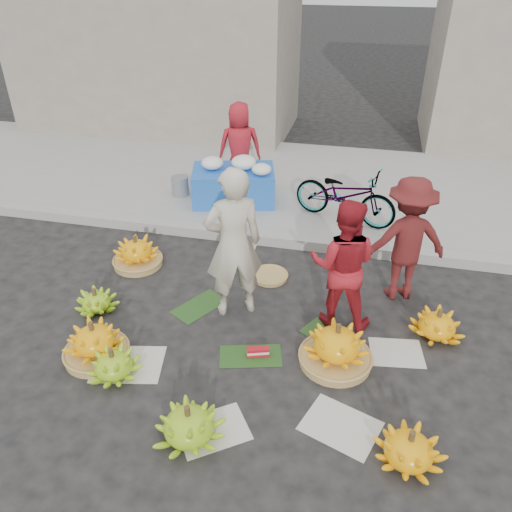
% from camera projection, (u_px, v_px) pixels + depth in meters
% --- Properties ---
extents(ground, '(80.00, 80.00, 0.00)m').
position_uv_depth(ground, '(264.00, 345.00, 5.40)').
color(ground, black).
rests_on(ground, ground).
extents(curb, '(40.00, 0.25, 0.15)m').
position_uv_depth(curb, '(296.00, 241.00, 7.18)').
color(curb, gray).
rests_on(curb, ground).
extents(sidewalk, '(40.00, 4.00, 0.12)m').
position_uv_depth(sidewalk, '(315.00, 185.00, 8.94)').
color(sidewalk, gray).
rests_on(sidewalk, ground).
extents(building_left, '(6.00, 3.00, 4.00)m').
position_uv_depth(building_left, '(158.00, 37.00, 11.10)').
color(building_left, gray).
rests_on(building_left, sidewalk).
extents(newspaper_scatter, '(3.20, 1.80, 0.00)m').
position_uv_depth(newspaper_scatter, '(246.00, 400.00, 4.73)').
color(newspaper_scatter, silver).
rests_on(newspaper_scatter, ground).
extents(banana_leaves, '(2.00, 1.00, 0.00)m').
position_uv_depth(banana_leaves, '(259.00, 332.00, 5.58)').
color(banana_leaves, '#1C4216').
rests_on(banana_leaves, ground).
extents(banana_bunch_0, '(0.76, 0.76, 0.45)m').
position_uv_depth(banana_bunch_0, '(95.00, 342.00, 5.14)').
color(banana_bunch_0, '#A47F44').
rests_on(banana_bunch_0, ground).
extents(banana_bunch_1, '(0.67, 0.67, 0.33)m').
position_uv_depth(banana_bunch_1, '(113.00, 364.00, 4.94)').
color(banana_bunch_1, '#76B319').
rests_on(banana_bunch_1, ground).
extents(banana_bunch_2, '(0.63, 0.63, 0.38)m').
position_uv_depth(banana_bunch_2, '(189.00, 424.00, 4.28)').
color(banana_bunch_2, '#76B319').
rests_on(banana_bunch_2, ground).
extents(banana_bunch_3, '(0.57, 0.57, 0.36)m').
position_uv_depth(banana_bunch_3, '(409.00, 449.00, 4.09)').
color(banana_bunch_3, '#FFB10C').
rests_on(banana_bunch_3, ground).
extents(banana_bunch_4, '(0.74, 0.74, 0.50)m').
position_uv_depth(banana_bunch_4, '(336.00, 346.00, 5.06)').
color(banana_bunch_4, '#A47F44').
rests_on(banana_bunch_4, ground).
extents(banana_bunch_5, '(0.73, 0.73, 0.35)m').
position_uv_depth(banana_bunch_5, '(437.00, 324.00, 5.46)').
color(banana_bunch_5, '#FFB10C').
rests_on(banana_bunch_5, ground).
extents(banana_bunch_6, '(0.59, 0.59, 0.30)m').
position_uv_depth(banana_bunch_6, '(96.00, 301.00, 5.86)').
color(banana_bunch_6, '#76B319').
rests_on(banana_bunch_6, ground).
extents(banana_bunch_7, '(0.65, 0.65, 0.45)m').
position_uv_depth(banana_bunch_7, '(137.00, 253.00, 6.68)').
color(banana_bunch_7, '#A47F44').
rests_on(banana_bunch_7, ground).
extents(basket_spare, '(0.60, 0.60, 0.05)m').
position_uv_depth(basket_spare, '(270.00, 276.00, 6.49)').
color(basket_spare, '#A47F44').
rests_on(basket_spare, ground).
extents(incense_stack, '(0.25, 0.15, 0.10)m').
position_uv_depth(incense_stack, '(258.00, 352.00, 5.23)').
color(incense_stack, '#B4131C').
rests_on(incense_stack, ground).
extents(vendor_cream, '(0.78, 0.69, 1.79)m').
position_uv_depth(vendor_cream, '(234.00, 244.00, 5.47)').
color(vendor_cream, beige).
rests_on(vendor_cream, ground).
extents(vendor_red, '(0.76, 0.60, 1.52)m').
position_uv_depth(vendor_red, '(343.00, 265.00, 5.36)').
color(vendor_red, red).
rests_on(vendor_red, ground).
extents(man_striped, '(1.13, 0.86, 1.55)m').
position_uv_depth(man_striped, '(406.00, 240.00, 5.80)').
color(man_striped, maroon).
rests_on(man_striped, ground).
extents(flower_table, '(1.46, 1.11, 0.76)m').
position_uv_depth(flower_table, '(234.00, 183.00, 8.08)').
color(flower_table, blue).
rests_on(flower_table, sidewalk).
extents(grey_bucket, '(0.28, 0.28, 0.32)m').
position_uv_depth(grey_bucket, '(180.00, 186.00, 8.35)').
color(grey_bucket, slate).
rests_on(grey_bucket, sidewalk).
extents(flower_vendor, '(0.84, 0.68, 1.48)m').
position_uv_depth(flower_vendor, '(240.00, 147.00, 8.29)').
color(flower_vendor, red).
rests_on(flower_vendor, sidewalk).
extents(bicycle, '(1.02, 1.68, 0.84)m').
position_uv_depth(bicycle, '(345.00, 194.00, 7.44)').
color(bicycle, gray).
rests_on(bicycle, sidewalk).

